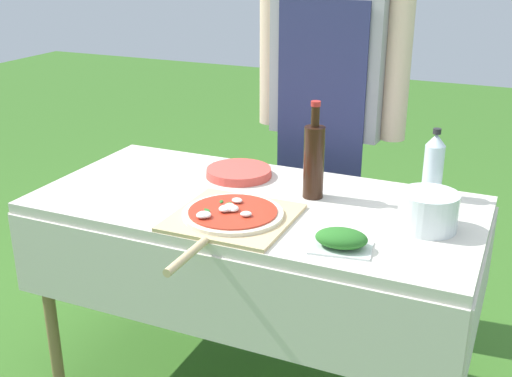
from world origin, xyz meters
TOP-DOWN VIEW (x-y plane):
  - prep_table at (0.00, 0.00)m, footprint 1.46×0.72m
  - person_cook at (0.04, 0.64)m, footprint 0.62×0.23m
  - pizza_on_peel at (0.00, -0.18)m, footprint 0.36×0.56m
  - oil_bottle at (0.16, 0.10)m, footprint 0.07×0.07m
  - water_bottle at (0.52, 0.27)m, footprint 0.07×0.07m
  - herb_container at (0.36, -0.23)m, footprint 0.19×0.14m
  - mixing_tub at (0.55, -0.00)m, footprint 0.17×0.17m
  - plate_stack at (-0.15, 0.18)m, footprint 0.24×0.24m

SIDE VIEW (x-z plane):
  - prep_table at x=0.00m, z-range 0.29..1.05m
  - pizza_on_peel at x=0.00m, z-range 0.75..0.80m
  - plate_stack at x=-0.15m, z-range 0.76..0.79m
  - herb_container at x=0.36m, z-range 0.76..0.82m
  - mixing_tub at x=0.55m, z-range 0.76..0.87m
  - water_bottle at x=0.52m, z-range 0.75..0.99m
  - oil_bottle at x=0.16m, z-range 0.73..1.05m
  - person_cook at x=0.04m, z-range 0.15..1.81m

